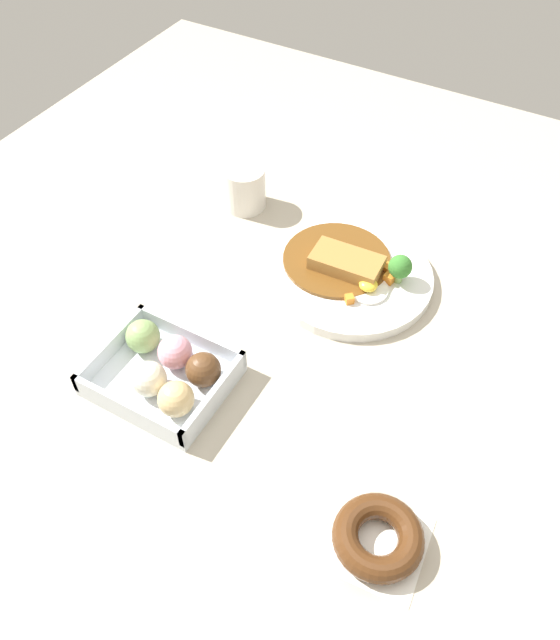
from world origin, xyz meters
name	(u,v)px	position (x,y,z in m)	size (l,w,h in m)	color
ground_plane	(309,341)	(0.00, 0.00, 0.00)	(1.60, 1.60, 0.00)	#B2A893
curry_plate	(351,273)	(0.00, -0.15, 0.01)	(0.26, 0.26, 0.07)	white
donut_box	(166,371)	(0.14, 0.17, 0.03)	(0.19, 0.16, 0.06)	silver
chocolate_ring_donut	(378,537)	(-0.22, 0.24, 0.02)	(0.12, 0.12, 0.03)	white
coffee_mug	(245,188)	(0.25, -0.23, 0.04)	(0.07, 0.07, 0.08)	silver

